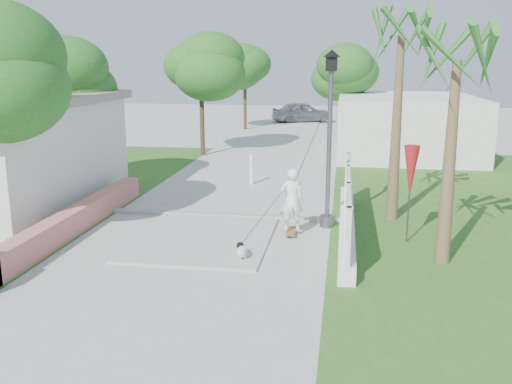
% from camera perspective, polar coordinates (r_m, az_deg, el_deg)
% --- Properties ---
extents(ground, '(90.00, 90.00, 0.00)m').
position_cam_1_polar(ground, '(10.21, -10.84, -11.46)').
color(ground, '#B7B7B2').
rests_on(ground, ground).
extents(path_strip, '(3.20, 36.00, 0.06)m').
position_cam_1_polar(path_strip, '(29.20, 2.32, 4.89)').
color(path_strip, '#B7B7B2').
rests_on(path_strip, ground).
extents(curb, '(6.50, 0.25, 0.10)m').
position_cam_1_polar(curb, '(15.63, -3.53, -2.32)').
color(curb, '#999993').
rests_on(curb, ground).
extents(grass_left, '(8.00, 20.00, 0.01)m').
position_cam_1_polar(grass_left, '(20.05, -22.20, 0.04)').
color(grass_left, '#335D1D').
rests_on(grass_left, ground).
extents(grass_right, '(8.00, 20.00, 0.01)m').
position_cam_1_polar(grass_right, '(17.63, 20.80, -1.53)').
color(grass_right, '#335D1D').
rests_on(grass_right, ground).
extents(pink_wall, '(0.45, 8.20, 0.80)m').
position_cam_1_polar(pink_wall, '(14.44, -18.60, -3.23)').
color(pink_wall, '#C46E64').
rests_on(pink_wall, ground).
extents(lattice_fence, '(0.35, 7.00, 1.50)m').
position_cam_1_polar(lattice_fence, '(14.20, 9.10, -1.99)').
color(lattice_fence, white).
rests_on(lattice_fence, ground).
extents(building_right, '(6.00, 8.00, 2.60)m').
position_cam_1_polar(building_right, '(27.01, 14.68, 6.52)').
color(building_right, silver).
rests_on(building_right, ground).
extents(street_lamp, '(0.44, 0.44, 4.44)m').
position_cam_1_polar(street_lamp, '(14.33, 7.36, 5.88)').
color(street_lamp, '#59595E').
rests_on(street_lamp, ground).
extents(bollard, '(0.14, 0.14, 1.09)m').
position_cam_1_polar(bollard, '(19.30, -0.46, 2.31)').
color(bollard, white).
rests_on(bollard, ground).
extents(patio_umbrella, '(0.36, 0.36, 2.30)m').
position_cam_1_polar(patio_umbrella, '(13.54, 15.22, 1.93)').
color(patio_umbrella, '#59595E').
rests_on(patio_umbrella, ground).
extents(tree_left_mid, '(3.20, 3.20, 4.85)m').
position_cam_1_polar(tree_left_mid, '(19.30, -18.43, 10.36)').
color(tree_left_mid, '#4C3826').
rests_on(tree_left_mid, ground).
extents(tree_path_left, '(3.40, 3.40, 5.23)m').
position_cam_1_polar(tree_path_left, '(25.47, -5.49, 12.20)').
color(tree_path_left, '#4C3826').
rests_on(tree_path_left, ground).
extents(tree_path_right, '(3.00, 3.00, 4.79)m').
position_cam_1_polar(tree_path_right, '(28.70, 8.91, 11.55)').
color(tree_path_right, '#4C3826').
rests_on(tree_path_right, ground).
extents(tree_path_far, '(3.20, 3.20, 5.17)m').
position_cam_1_polar(tree_path_far, '(35.22, -1.09, 12.49)').
color(tree_path_far, '#4C3826').
rests_on(tree_path_far, ground).
extents(palm_far, '(1.80, 1.80, 5.30)m').
position_cam_1_polar(palm_far, '(15.27, 14.28, 13.78)').
color(palm_far, brown).
rests_on(palm_far, ground).
extents(palm_near, '(1.80, 1.80, 4.70)m').
position_cam_1_polar(palm_near, '(12.11, 19.40, 11.21)').
color(palm_near, brown).
rests_on(palm_near, ground).
extents(skateboarder, '(1.19, 2.25, 1.66)m').
position_cam_1_polar(skateboarder, '(13.30, 1.56, -2.04)').
color(skateboarder, brown).
rests_on(skateboarder, ground).
extents(dog, '(0.37, 0.52, 0.37)m').
position_cam_1_polar(dog, '(12.27, -1.44, -5.92)').
color(dog, silver).
rests_on(dog, ground).
extents(parked_car, '(4.43, 3.04, 1.40)m').
position_cam_1_polar(parked_car, '(39.30, 4.69, 7.96)').
color(parked_car, '#B5B9BE').
rests_on(parked_car, ground).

